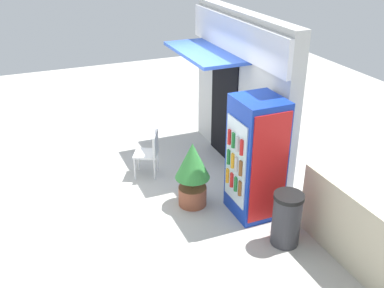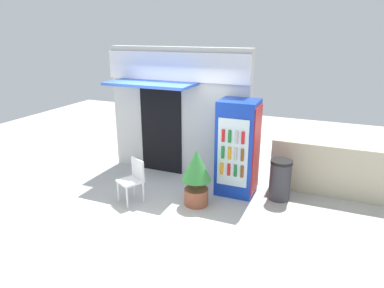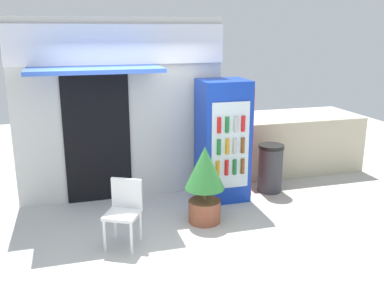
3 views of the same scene
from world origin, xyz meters
TOP-DOWN VIEW (x-y plane):
  - ground at (0.00, 0.00)m, footprint 16.00×16.00m
  - storefront_building at (-0.23, 1.59)m, footprint 3.29×1.13m
  - drink_cooler at (1.34, 1.06)m, footprint 0.77×0.74m
  - plastic_chair at (-0.41, -0.09)m, footprint 0.55×0.55m
  - potted_plant_near_shop at (0.77, 0.25)m, footprint 0.57×0.57m
  - trash_bin at (2.21, 1.10)m, footprint 0.43×0.43m
  - stone_boundary_wall at (3.18, 1.65)m, footprint 2.49×0.23m

SIDE VIEW (x-z plane):
  - ground at x=0.00m, z-range 0.00..0.00m
  - trash_bin at x=2.21m, z-range 0.00..0.82m
  - plastic_chair at x=-0.41m, z-range 0.07..0.92m
  - stone_boundary_wall at x=3.18m, z-range 0.00..1.06m
  - potted_plant_near_shop at x=0.77m, z-range 0.08..1.21m
  - drink_cooler at x=1.34m, z-range 0.00..1.94m
  - storefront_building at x=-0.23m, z-range 0.07..2.95m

